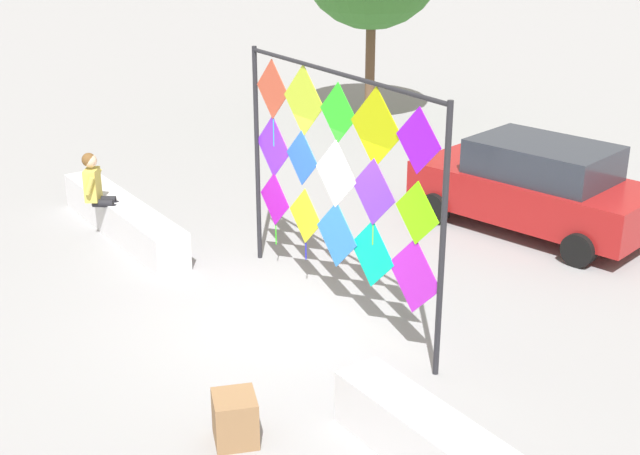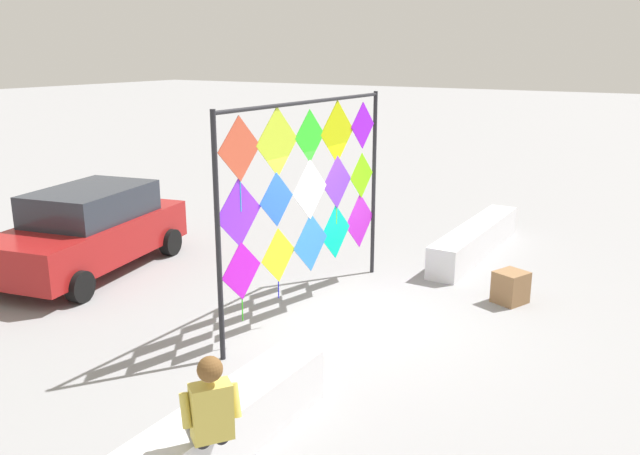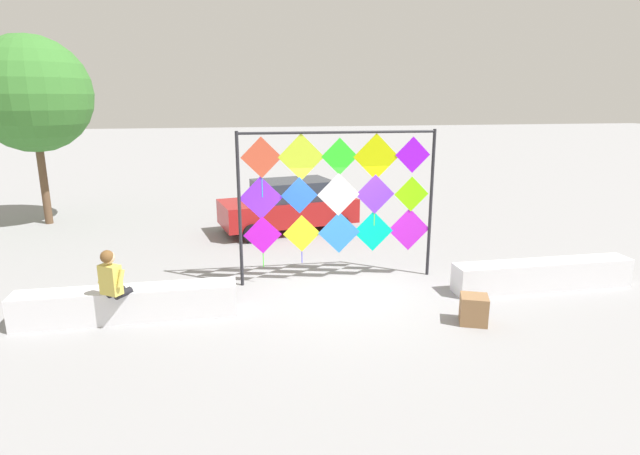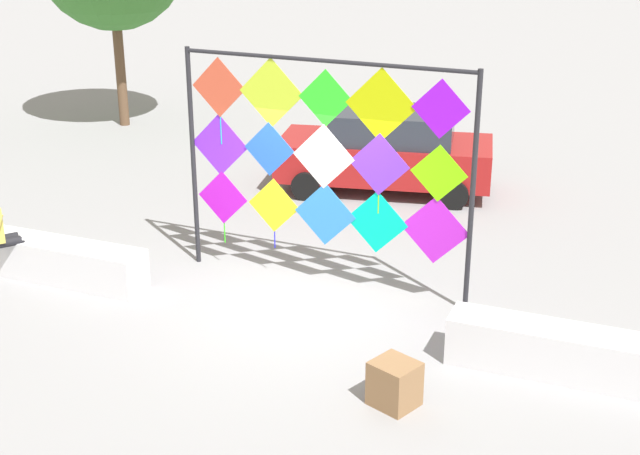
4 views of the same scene
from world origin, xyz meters
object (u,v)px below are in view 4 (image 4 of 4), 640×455
at_px(parked_car, 387,150).
at_px(kite_display_rack, 324,152).
at_px(seated_vendor, 0,227).
at_px(cardboard_box_large, 395,384).

bearing_deg(parked_car, kite_display_rack, -83.54).
bearing_deg(kite_display_rack, parked_car, 96.46).
bearing_deg(kite_display_rack, seated_vendor, -159.10).
distance_m(seated_vendor, parked_car, 7.16).
height_order(kite_display_rack, seated_vendor, kite_display_rack).
bearing_deg(cardboard_box_large, parked_car, 108.70).
bearing_deg(parked_car, cardboard_box_large, -71.30).
relative_size(parked_car, cardboard_box_large, 8.12).
distance_m(kite_display_rack, seated_vendor, 4.74).
relative_size(kite_display_rack, cardboard_box_large, 8.16).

